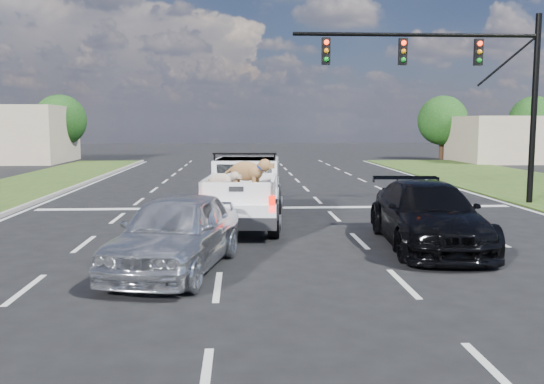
{
  "coord_description": "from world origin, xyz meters",
  "views": [
    {
      "loc": [
        -1.33,
        -10.44,
        3.0
      ],
      "look_at": [
        -0.63,
        2.0,
        1.53
      ],
      "focal_mm": 38.0,
      "sensor_mm": 36.0,
      "label": 1
    }
  ],
  "objects": [
    {
      "name": "ground",
      "position": [
        0.0,
        0.0,
        0.0
      ],
      "size": [
        160.0,
        160.0,
        0.0
      ],
      "primitive_type": "plane",
      "color": "black",
      "rests_on": "ground"
    },
    {
      "name": "building_left",
      "position": [
        -20.0,
        36.0,
        2.2
      ],
      "size": [
        10.0,
        8.0,
        4.4
      ],
      "primitive_type": "cube",
      "color": "#BCAB8F",
      "rests_on": "ground"
    },
    {
      "name": "building_right",
      "position": [
        22.0,
        34.0,
        1.8
      ],
      "size": [
        12.0,
        7.0,
        3.6
      ],
      "primitive_type": "cube",
      "color": "#BCAB8F",
      "rests_on": "ground"
    },
    {
      "name": "tree_far_c",
      "position": [
        -16.0,
        38.0,
        3.29
      ],
      "size": [
        4.2,
        4.2,
        5.4
      ],
      "color": "#332114",
      "rests_on": "ground"
    },
    {
      "name": "silver_sedan",
      "position": [
        -2.64,
        1.27,
        0.8
      ],
      "size": [
        2.88,
        5.0,
        1.6
      ],
      "primitive_type": "imported",
      "rotation": [
        0.0,
        0.0,
        -0.22
      ],
      "color": "silver",
      "rests_on": "ground"
    },
    {
      "name": "black_coupe",
      "position": [
        3.27,
        3.25,
        0.79
      ],
      "size": [
        2.55,
        5.55,
        1.57
      ],
      "primitive_type": "imported",
      "rotation": [
        0.0,
        0.0,
        -0.07
      ],
      "color": "black",
      "rests_on": "ground"
    },
    {
      "name": "road_markings",
      "position": [
        0.0,
        6.56,
        0.01
      ],
      "size": [
        17.75,
        60.0,
        0.01
      ],
      "color": "silver",
      "rests_on": "ground"
    },
    {
      "name": "pickup_truck",
      "position": [
        -1.18,
        6.84,
        1.0
      ],
      "size": [
        2.55,
        5.87,
        2.14
      ],
      "rotation": [
        0.0,
        0.0,
        -0.08
      ],
      "color": "black",
      "rests_on": "ground"
    },
    {
      "name": "tree_far_e",
      "position": [
        24.0,
        38.0,
        3.29
      ],
      "size": [
        4.2,
        4.2,
        5.4
      ],
      "color": "#332114",
      "rests_on": "ground"
    },
    {
      "name": "traffic_signal",
      "position": [
        7.2,
        10.5,
        4.73
      ],
      "size": [
        9.11,
        0.31,
        7.0
      ],
      "color": "black",
      "rests_on": "ground"
    },
    {
      "name": "tree_far_d",
      "position": [
        16.0,
        38.0,
        3.29
      ],
      "size": [
        4.2,
        4.2,
        5.4
      ],
      "color": "#332114",
      "rests_on": "ground"
    }
  ]
}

